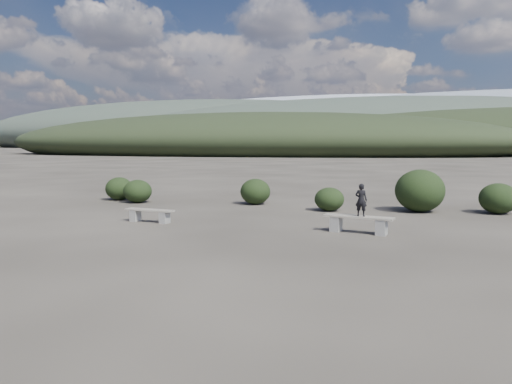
# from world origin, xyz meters

# --- Properties ---
(ground) EXTENTS (1200.00, 1200.00, 0.00)m
(ground) POSITION_xyz_m (0.00, 0.00, 0.00)
(ground) COLOR #2B2721
(ground) RESTS_ON ground
(bench_left) EXTENTS (1.68, 0.58, 0.41)m
(bench_left) POSITION_xyz_m (-3.77, 4.05, 0.25)
(bench_left) COLOR slate
(bench_left) RESTS_ON ground
(bench_right) EXTENTS (1.96, 0.79, 0.48)m
(bench_right) POSITION_xyz_m (2.67, 3.79, 0.29)
(bench_right) COLOR slate
(bench_right) RESTS_ON ground
(seated_person) EXTENTS (0.37, 0.28, 0.90)m
(seated_person) POSITION_xyz_m (2.74, 3.77, 0.93)
(seated_person) COLOR black
(seated_person) RESTS_ON bench_right
(shrub_a) EXTENTS (1.18, 1.18, 0.96)m
(shrub_a) POSITION_xyz_m (-6.63, 8.62, 0.48)
(shrub_a) COLOR black
(shrub_a) RESTS_ON ground
(shrub_b) EXTENTS (1.22, 1.22, 1.04)m
(shrub_b) POSITION_xyz_m (-1.74, 9.33, 0.52)
(shrub_b) COLOR black
(shrub_b) RESTS_ON ground
(shrub_c) EXTENTS (1.08, 1.08, 0.87)m
(shrub_c) POSITION_xyz_m (1.38, 8.12, 0.43)
(shrub_c) COLOR black
(shrub_c) RESTS_ON ground
(shrub_d) EXTENTS (1.75, 1.75, 1.54)m
(shrub_d) POSITION_xyz_m (4.56, 8.74, 0.77)
(shrub_d) COLOR black
(shrub_d) RESTS_ON ground
(shrub_e) EXTENTS (1.30, 1.30, 1.08)m
(shrub_e) POSITION_xyz_m (7.20, 8.91, 0.54)
(shrub_e) COLOR black
(shrub_e) RESTS_ON ground
(shrub_f) EXTENTS (1.18, 1.18, 1.00)m
(shrub_f) POSITION_xyz_m (-7.87, 9.29, 0.50)
(shrub_f) COLOR black
(shrub_f) RESTS_ON ground
(mountain_ridges) EXTENTS (500.00, 400.00, 56.00)m
(mountain_ridges) POSITION_xyz_m (-7.48, 339.06, 10.84)
(mountain_ridges) COLOR black
(mountain_ridges) RESTS_ON ground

